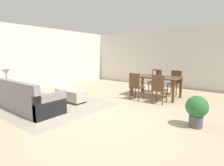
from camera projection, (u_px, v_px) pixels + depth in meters
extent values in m
plane|color=tan|center=(106.00, 115.00, 4.46)|extent=(10.80, 10.80, 0.00)
cube|color=silver|center=(173.00, 58.00, 8.15)|extent=(9.00, 0.12, 2.70)
cube|color=silver|center=(31.00, 59.00, 7.33)|extent=(0.12, 11.00, 2.70)
cube|color=gray|center=(53.00, 105.00, 5.34)|extent=(3.00, 2.80, 0.01)
cube|color=gray|center=(30.00, 102.00, 4.88)|extent=(2.14, 0.86, 0.42)
cube|color=gray|center=(16.00, 89.00, 4.54)|extent=(2.14, 0.16, 0.44)
cube|color=gray|center=(14.00, 94.00, 5.47)|extent=(0.14, 0.86, 0.62)
cube|color=gray|center=(51.00, 105.00, 4.26)|extent=(0.14, 0.86, 0.62)
cube|color=beige|center=(18.00, 88.00, 4.99)|extent=(0.33, 0.12, 0.33)
cube|color=beige|center=(34.00, 92.00, 4.49)|extent=(0.35, 0.13, 0.36)
cube|color=#B7AD9E|center=(71.00, 95.00, 5.72)|extent=(1.09, 0.46, 0.34)
cylinder|color=#513823|center=(66.00, 97.00, 6.19)|extent=(0.05, 0.05, 0.06)
cylinder|color=#513823|center=(86.00, 102.00, 5.60)|extent=(0.05, 0.05, 0.06)
cylinder|color=#513823|center=(57.00, 99.00, 5.91)|extent=(0.05, 0.05, 0.06)
cylinder|color=#513823|center=(77.00, 104.00, 5.32)|extent=(0.05, 0.05, 0.06)
cube|color=olive|center=(7.00, 86.00, 5.64)|extent=(0.40, 0.40, 0.03)
cylinder|color=olive|center=(11.00, 92.00, 5.92)|extent=(0.04, 0.04, 0.53)
cylinder|color=olive|center=(16.00, 94.00, 5.71)|extent=(0.04, 0.04, 0.53)
cylinder|color=olive|center=(0.00, 94.00, 5.65)|extent=(0.04, 0.04, 0.53)
cylinder|color=olive|center=(5.00, 96.00, 5.45)|extent=(0.04, 0.04, 0.53)
cylinder|color=brown|center=(7.00, 85.00, 5.63)|extent=(0.16, 0.16, 0.02)
cylinder|color=brown|center=(7.00, 79.00, 5.60)|extent=(0.02, 0.02, 0.32)
cone|color=silver|center=(6.00, 72.00, 5.56)|extent=(0.26, 0.26, 0.18)
cube|color=#513823|center=(156.00, 77.00, 6.27)|extent=(1.64, 0.93, 0.04)
cube|color=#513823|center=(142.00, 84.00, 7.10)|extent=(0.07, 0.07, 0.72)
cube|color=#513823|center=(181.00, 88.00, 6.19)|extent=(0.07, 0.07, 0.72)
cube|color=#513823|center=(132.00, 86.00, 6.47)|extent=(0.07, 0.07, 0.72)
cube|color=#513823|center=(173.00, 92.00, 5.56)|extent=(0.07, 0.07, 0.72)
cube|color=#513823|center=(137.00, 87.00, 5.99)|extent=(0.42, 0.42, 0.04)
cube|color=#513823|center=(134.00, 80.00, 5.81)|extent=(0.40, 0.06, 0.47)
cylinder|color=#513823|center=(135.00, 92.00, 6.26)|extent=(0.04, 0.04, 0.41)
cylinder|color=#513823|center=(144.00, 93.00, 6.05)|extent=(0.04, 0.04, 0.41)
cylinder|color=#513823|center=(130.00, 94.00, 6.01)|extent=(0.04, 0.04, 0.41)
cylinder|color=#513823|center=(139.00, 95.00, 5.79)|extent=(0.04, 0.04, 0.41)
cube|color=#513823|center=(160.00, 90.00, 5.50)|extent=(0.41, 0.41, 0.04)
cube|color=#513823|center=(158.00, 83.00, 5.32)|extent=(0.40, 0.05, 0.47)
cylinder|color=#513823|center=(157.00, 95.00, 5.78)|extent=(0.04, 0.04, 0.41)
cylinder|color=#513823|center=(167.00, 97.00, 5.57)|extent=(0.04, 0.04, 0.41)
cylinder|color=#513823|center=(152.00, 97.00, 5.52)|extent=(0.04, 0.04, 0.41)
cylinder|color=#513823|center=(162.00, 99.00, 5.31)|extent=(0.04, 0.04, 0.41)
cube|color=#513823|center=(155.00, 82.00, 7.13)|extent=(0.41, 0.41, 0.04)
cube|color=#513823|center=(157.00, 75.00, 7.22)|extent=(0.40, 0.05, 0.47)
cylinder|color=#513823|center=(156.00, 88.00, 6.93)|extent=(0.04, 0.04, 0.41)
cylinder|color=#513823|center=(149.00, 87.00, 7.14)|extent=(0.04, 0.04, 0.41)
cylinder|color=#513823|center=(160.00, 87.00, 7.18)|extent=(0.04, 0.04, 0.41)
cylinder|color=#513823|center=(153.00, 86.00, 7.40)|extent=(0.04, 0.04, 0.41)
cube|color=#513823|center=(174.00, 84.00, 6.67)|extent=(0.43, 0.43, 0.04)
cube|color=#513823|center=(176.00, 77.00, 6.76)|extent=(0.40, 0.07, 0.47)
cylinder|color=#513823|center=(176.00, 91.00, 6.47)|extent=(0.04, 0.04, 0.41)
cylinder|color=#513823|center=(168.00, 89.00, 6.70)|extent=(0.04, 0.04, 0.41)
cylinder|color=#513823|center=(180.00, 89.00, 6.72)|extent=(0.04, 0.04, 0.41)
cylinder|color=#513823|center=(171.00, 88.00, 6.95)|extent=(0.04, 0.04, 0.41)
cylinder|color=silver|center=(154.00, 73.00, 6.31)|extent=(0.09, 0.09, 0.20)
cylinder|color=#4C4C51|center=(196.00, 121.00, 3.73)|extent=(0.28, 0.28, 0.26)
sphere|color=#2D6633|center=(197.00, 107.00, 3.68)|extent=(0.46, 0.46, 0.46)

